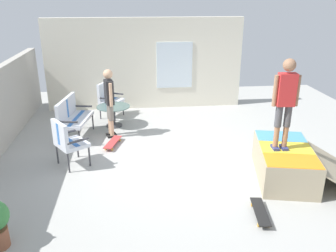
# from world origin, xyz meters

# --- Properties ---
(ground_plane) EXTENTS (12.00, 12.00, 0.10)m
(ground_plane) POSITION_xyz_m (0.00, 0.00, -0.05)
(ground_plane) COLOR #A8A8A3
(house_facade) EXTENTS (0.23, 6.00, 2.77)m
(house_facade) POSITION_xyz_m (3.80, 0.49, 1.38)
(house_facade) COLOR silver
(house_facade) RESTS_ON ground_plane
(skate_ramp) EXTENTS (2.07, 2.18, 0.65)m
(skate_ramp) POSITION_xyz_m (-1.07, -2.03, 0.32)
(skate_ramp) COLOR tan
(skate_ramp) RESTS_ON ground_plane
(patio_bench) EXTENTS (1.33, 0.76, 1.02)m
(patio_bench) POSITION_xyz_m (1.47, 2.44, 0.62)
(patio_bench) COLOR #38383D
(patio_bench) RESTS_ON ground_plane
(patio_chair_near_house) EXTENTS (0.80, 0.77, 1.02)m
(patio_chair_near_house) POSITION_xyz_m (2.99, 1.63, 0.61)
(patio_chair_near_house) COLOR #38383D
(patio_chair_near_house) RESTS_ON ground_plane
(patio_chair_by_wall) EXTENTS (0.82, 0.80, 1.02)m
(patio_chair_by_wall) POSITION_xyz_m (-0.13, 2.31, 0.61)
(patio_chair_by_wall) COLOR #38383D
(patio_chair_by_wall) RESTS_ON ground_plane
(patio_table) EXTENTS (0.90, 0.90, 0.57)m
(patio_table) POSITION_xyz_m (2.18, 1.45, 0.40)
(patio_table) COLOR #38383D
(patio_table) RESTS_ON ground_plane
(person_watching) EXTENTS (0.47, 0.31, 1.72)m
(person_watching) POSITION_xyz_m (1.45, 1.49, 1.01)
(person_watching) COLOR black
(person_watching) RESTS_ON ground_plane
(person_skater) EXTENTS (0.26, 0.48, 1.72)m
(person_skater) POSITION_xyz_m (-1.11, -1.83, 1.66)
(person_skater) COLOR navy
(person_skater) RESTS_ON skate_ramp
(skateboard_by_bench) EXTENTS (0.82, 0.43, 0.10)m
(skateboard_by_bench) POSITION_xyz_m (0.85, 1.43, 0.08)
(skateboard_by_bench) COLOR #B23838
(skateboard_by_bench) RESTS_ON ground_plane
(skateboard_spare) EXTENTS (0.82, 0.31, 0.10)m
(skateboard_spare) POSITION_xyz_m (-2.28, -1.09, 0.08)
(skateboard_spare) COLOR black
(skateboard_spare) RESTS_ON ground_plane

